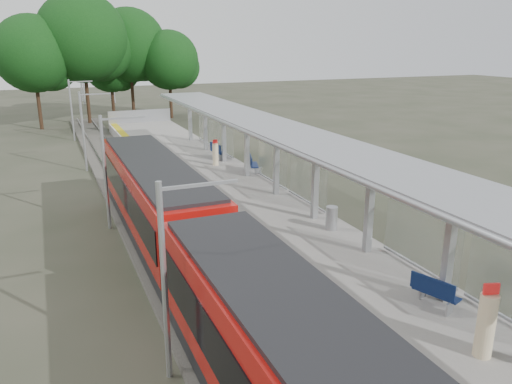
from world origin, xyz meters
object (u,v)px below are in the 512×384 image
bench_near (434,291)px  litter_bin (332,218)px  info_pillar_near (486,325)px  info_pillar_far (215,154)px  bench_mid (253,164)px  bench_far (217,151)px  train (203,257)px

bench_near → litter_bin: bearing=65.0°
info_pillar_near → litter_bin: bearing=101.0°
bench_near → litter_bin: litter_bin is taller
info_pillar_far → bench_mid: bearing=-74.2°
bench_far → info_pillar_far: info_pillar_far is taller
train → info_pillar_far: (5.64, 15.59, -0.34)m
bench_near → info_pillar_near: bearing=-123.9°
train → litter_bin: (6.47, 2.89, -0.55)m
bench_far → litter_bin: bench_far is taller
train → bench_mid: (7.11, 13.00, -0.52)m
bench_mid → litter_bin: bench_mid is taller
bench_far → info_pillar_near: info_pillar_near is taller
bench_far → info_pillar_far: (-0.67, -1.69, 0.16)m
train → bench_far: (6.31, 17.28, -0.50)m
bench_mid → info_pillar_far: size_ratio=0.94×
bench_far → info_pillar_near: 23.50m
bench_mid → info_pillar_near: size_ratio=0.78×
litter_bin → info_pillar_near: bearing=-97.1°
bench_far → litter_bin: (0.16, -14.39, -0.05)m
train → bench_mid: 14.83m
train → bench_near: size_ratio=19.06×
train → info_pillar_near: 8.18m
bench_near → info_pillar_far: size_ratio=0.88×
info_pillar_near → info_pillar_far: bearing=107.4°
bench_near → info_pillar_near: size_ratio=0.72×
info_pillar_far → litter_bin: size_ratio=1.66×
train → bench_near: train is taller
bench_mid → litter_bin: bearing=-75.8°
bench_near → bench_far: 21.10m
info_pillar_near → bench_far: bearing=105.8°
info_pillar_near → litter_bin: 9.16m
train → info_pillar_near: (5.33, -6.20, -0.19)m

